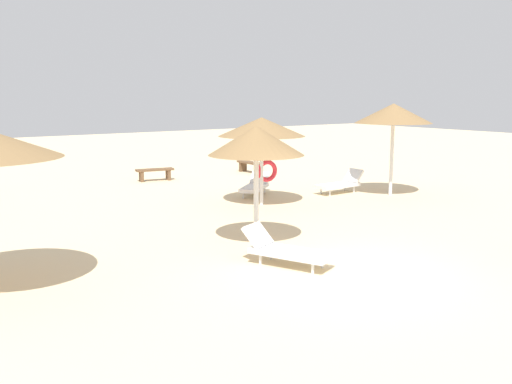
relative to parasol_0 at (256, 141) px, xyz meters
The scene contains 9 objects.
ground_plane 3.71m from the parasol_0, 87.44° to the right, with size 80.00×80.00×0.00m, color beige.
parasol_0 is the anchor object (origin of this frame).
parasol_1 8.02m from the parasol_0, 19.13° to the left, with size 2.60×2.60×3.14m.
parasol_3 4.83m from the parasol_0, 52.46° to the left, with size 2.71×2.71×2.75m.
lounger_0 2.73m from the parasol_0, 105.76° to the right, with size 1.31×1.97×0.77m.
lounger_1 7.91m from the parasol_0, 31.50° to the left, with size 1.88×0.71×0.79m.
lounger_3 6.89m from the parasol_0, 54.77° to the left, with size 1.86×1.70×0.72m.
bench_0 10.83m from the parasol_0, 77.00° to the left, with size 1.55×0.66×0.49m.
bench_2 12.36m from the parasol_0, 55.75° to the left, with size 0.44×1.51×0.49m.
Camera 1 is at (-7.71, -7.81, 3.49)m, focal length 40.40 mm.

